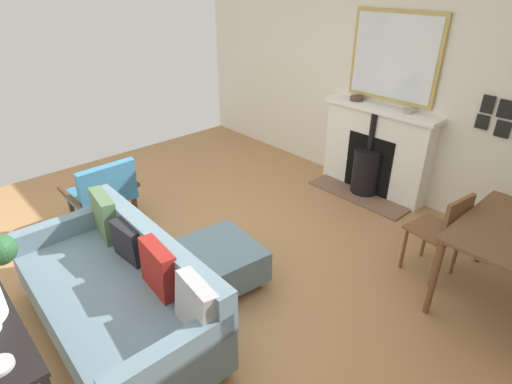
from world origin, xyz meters
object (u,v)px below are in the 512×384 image
(mantel_bowl_far, at_px, (408,111))
(armchair_accent, at_px, (103,191))
(mantel_bowl_near, at_px, (357,98))
(fireplace, at_px, (374,155))
(sofa, at_px, (120,293))
(ottoman, at_px, (222,260))
(dining_chair_near_fireplace, at_px, (444,229))

(mantel_bowl_far, bearing_deg, armchair_accent, -31.41)
(mantel_bowl_near, height_order, mantel_bowl_far, mantel_bowl_near)
(fireplace, xyz_separation_m, mantel_bowl_near, (-0.04, -0.36, 0.63))
(sofa, bearing_deg, ottoman, 175.08)
(mantel_bowl_far, bearing_deg, ottoman, -4.87)
(dining_chair_near_fireplace, bearing_deg, fireplace, -126.17)
(ottoman, bearing_deg, dining_chair_near_fireplace, 139.98)
(mantel_bowl_near, relative_size, mantel_bowl_far, 1.30)
(sofa, height_order, armchair_accent, sofa)
(mantel_bowl_near, xyz_separation_m, sofa, (3.43, 0.40, -0.77))
(mantel_bowl_near, distance_m, mantel_bowl_far, 0.69)
(sofa, bearing_deg, armchair_accent, -110.35)
(fireplace, bearing_deg, sofa, 0.61)
(sofa, xyz_separation_m, armchair_accent, (-0.54, -1.47, 0.10))
(mantel_bowl_near, xyz_separation_m, armchair_accent, (2.88, -1.07, -0.67))
(fireplace, height_order, mantel_bowl_near, mantel_bowl_near)
(fireplace, distance_m, dining_chair_near_fireplace, 1.69)
(fireplace, bearing_deg, mantel_bowl_near, -96.02)
(mantel_bowl_near, distance_m, ottoman, 2.72)
(mantel_bowl_far, bearing_deg, dining_chair_near_fireplace, 44.98)
(sofa, bearing_deg, fireplace, -179.39)
(armchair_accent, distance_m, dining_chair_near_fireplace, 3.35)
(mantel_bowl_near, height_order, sofa, mantel_bowl_near)
(fireplace, bearing_deg, dining_chair_near_fireplace, 53.83)
(mantel_bowl_near, height_order, armchair_accent, mantel_bowl_near)
(fireplace, height_order, sofa, fireplace)
(armchair_accent, relative_size, dining_chair_near_fireplace, 0.94)
(mantel_bowl_far, relative_size, armchair_accent, 0.16)
(mantel_bowl_near, xyz_separation_m, ottoman, (2.52, 0.48, -0.89))
(mantel_bowl_near, distance_m, armchair_accent, 3.15)
(mantel_bowl_near, xyz_separation_m, mantel_bowl_far, (0.00, 0.69, -0.00))
(fireplace, height_order, armchair_accent, fireplace)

